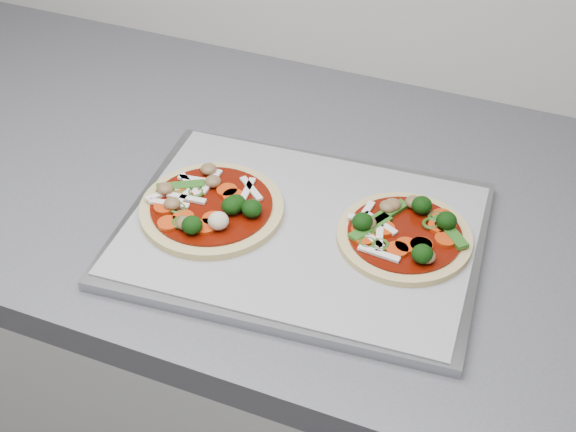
% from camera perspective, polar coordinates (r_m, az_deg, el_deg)
% --- Properties ---
extents(base_cabinet, '(3.60, 0.60, 0.86)m').
position_cam_1_polar(base_cabinet, '(1.36, -1.56, -13.36)').
color(base_cabinet, silver).
rests_on(base_cabinet, ground).
extents(countertop, '(3.60, 0.60, 0.04)m').
position_cam_1_polar(countertop, '(1.03, -2.00, 1.58)').
color(countertop, slate).
rests_on(countertop, base_cabinet).
extents(baking_tray, '(0.44, 0.34, 0.01)m').
position_cam_1_polar(baking_tray, '(0.93, 0.92, -1.29)').
color(baking_tray, '#929398').
rests_on(baking_tray, countertop).
extents(parchment, '(0.41, 0.31, 0.00)m').
position_cam_1_polar(parchment, '(0.93, 0.93, -0.93)').
color(parchment, '#A2A1A7').
rests_on(parchment, baking_tray).
extents(pizza_left, '(0.18, 0.18, 0.03)m').
position_cam_1_polar(pizza_left, '(0.94, -5.50, 0.65)').
color(pizza_left, '#E3C57E').
rests_on(pizza_left, parchment).
extents(pizza_right, '(0.20, 0.20, 0.03)m').
position_cam_1_polar(pizza_right, '(0.91, 8.29, -1.20)').
color(pizza_right, '#E3C57E').
rests_on(pizza_right, parchment).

